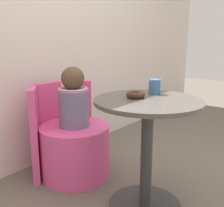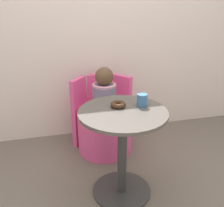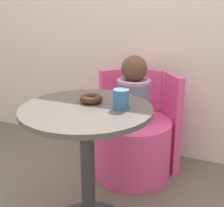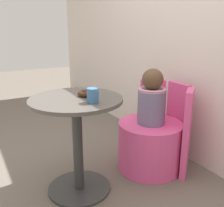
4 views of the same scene
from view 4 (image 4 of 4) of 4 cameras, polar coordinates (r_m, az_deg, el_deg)
The scene contains 8 objects.
ground_plane at distance 2.10m, azimuth -7.30°, elevation -18.46°, with size 12.00×12.00×0.00m, color #665B51.
back_wall at distance 2.38m, azimuth 18.50°, elevation 15.72°, with size 6.00×0.06×2.40m.
round_table at distance 1.90m, azimuth -7.60°, elevation -5.71°, with size 0.65×0.65×0.72m.
tub_chair at distance 2.31m, azimuth 8.21°, elevation -9.05°, with size 0.54×0.54×0.42m.
booth_backrest at distance 2.39m, azimuth 12.68°, elevation -4.39°, with size 0.64×0.24×0.73m.
child_figure at distance 2.17m, azimuth 8.66°, elevation 1.02°, with size 0.23×0.23×0.46m.
donut at distance 1.86m, azimuth -5.72°, elevation 2.21°, with size 0.12×0.12×0.04m.
cup at distance 1.69m, azimuth -4.19°, elevation 1.76°, with size 0.08×0.08×0.10m.
Camera 4 is at (1.61, -0.63, 1.20)m, focal length 42.00 mm.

